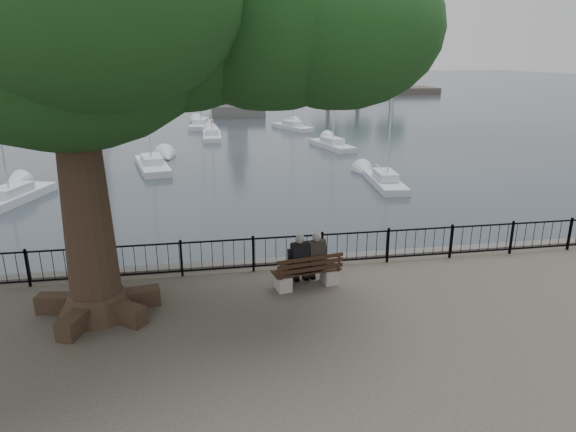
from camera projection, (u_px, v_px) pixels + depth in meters
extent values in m
cube|color=#4F4B46|center=(285.00, 277.00, 15.47)|extent=(200.00, 0.40, 1.20)
plane|color=#222B33|center=(209.00, 87.00, 109.57)|extent=(260.00, 260.00, 0.00)
cube|color=black|center=(288.00, 237.00, 14.55)|extent=(22.00, 0.04, 0.04)
cube|color=black|center=(288.00, 264.00, 14.80)|extent=(22.00, 0.04, 0.04)
cube|color=gray|center=(283.00, 283.00, 13.45)|extent=(0.43, 0.51, 0.42)
cube|color=gray|center=(329.00, 276.00, 13.87)|extent=(0.43, 0.51, 0.42)
cube|color=black|center=(307.00, 271.00, 13.59)|extent=(1.88, 0.82, 0.04)
cube|color=black|center=(311.00, 264.00, 13.25)|extent=(1.80, 0.36, 0.41)
cube|color=black|center=(298.00, 267.00, 13.48)|extent=(0.41, 0.36, 0.24)
cube|color=black|center=(300.00, 255.00, 13.27)|extent=(0.48, 0.32, 0.61)
sphere|color=tan|center=(300.00, 239.00, 13.18)|extent=(0.23, 0.23, 0.23)
ellipsoid|color=slate|center=(300.00, 238.00, 13.14)|extent=(0.24, 0.24, 0.21)
cube|color=black|center=(295.00, 275.00, 13.85)|extent=(0.40, 0.50, 0.46)
cube|color=black|center=(315.00, 265.00, 13.64)|extent=(0.41, 0.36, 0.24)
cube|color=black|center=(317.00, 253.00, 13.42)|extent=(0.48, 0.32, 0.61)
sphere|color=tan|center=(316.00, 237.00, 13.33)|extent=(0.23, 0.23, 0.23)
ellipsoid|color=slate|center=(317.00, 236.00, 13.29)|extent=(0.24, 0.24, 0.21)
cube|color=black|center=(311.00, 273.00, 14.01)|extent=(0.40, 0.50, 0.46)
cone|color=black|center=(98.00, 301.00, 12.28)|extent=(1.90, 1.90, 0.56)
cone|color=black|center=(82.00, 177.00, 11.35)|extent=(1.23, 1.23, 6.69)
ellipsoid|color=#133B15|center=(64.00, 27.00, 10.40)|extent=(6.47, 6.47, 5.04)
ellipsoid|color=#133B15|center=(170.00, 6.00, 11.03)|extent=(5.80, 5.80, 4.52)
ellipsoid|color=#133B15|center=(269.00, 18.00, 11.12)|extent=(5.13, 5.13, 4.00)
ellipsoid|color=#133B15|center=(339.00, 28.00, 11.00)|extent=(4.46, 4.46, 3.48)
ellipsoid|color=#133B15|center=(35.00, 0.00, 11.93)|extent=(5.13, 5.13, 4.00)
cube|color=#4F4B46|center=(79.00, 103.00, 67.98)|extent=(10.26, 10.26, 1.40)
cone|color=gray|center=(67.00, 0.00, 64.14)|extent=(6.56, 6.56, 24.61)
cube|color=#4F4B46|center=(237.00, 110.00, 59.91)|extent=(6.07, 6.07, 1.40)
cube|color=gray|center=(236.00, 88.00, 59.15)|extent=(2.22, 2.62, 4.04)
cube|color=#4F4B46|center=(235.00, 69.00, 58.49)|extent=(2.62, 3.02, 0.30)
cube|color=gray|center=(235.00, 61.00, 58.52)|extent=(1.31, 2.22, 1.42)
cube|color=gray|center=(235.00, 54.00, 57.35)|extent=(1.52, 1.01, 1.62)
sphere|color=gray|center=(235.00, 44.00, 56.64)|extent=(1.72, 1.72, 1.72)
cube|color=silver|center=(13.00, 200.00, 25.07)|extent=(3.01, 5.45, 0.58)
cube|color=silver|center=(11.00, 190.00, 24.92)|extent=(1.68, 2.37, 0.44)
cube|color=silver|center=(153.00, 167.00, 32.26)|extent=(2.73, 5.94, 0.64)
cube|color=silver|center=(152.00, 160.00, 32.11)|extent=(1.62, 2.52, 0.48)
cylinder|color=silver|center=(144.00, 73.00, 30.22)|extent=(0.13, 0.13, 10.88)
cube|color=silver|center=(385.00, 184.00, 28.21)|extent=(1.77, 4.99, 0.54)
cube|color=silver|center=(386.00, 175.00, 28.06)|extent=(1.16, 2.07, 0.41)
cylinder|color=silver|center=(392.00, 92.00, 26.46)|extent=(0.11, 0.11, 9.24)
cube|color=silver|center=(332.00, 147.00, 39.40)|extent=(2.66, 5.39, 0.58)
cube|color=silver|center=(332.00, 140.00, 39.25)|extent=(1.54, 2.31, 0.43)
cylinder|color=silver|center=(335.00, 81.00, 37.63)|extent=(0.12, 0.12, 9.29)
cube|color=silver|center=(98.00, 145.00, 40.18)|extent=(2.29, 5.93, 0.64)
cube|color=silver|center=(97.00, 139.00, 40.03)|extent=(1.45, 2.48, 0.48)
cylinder|color=silver|center=(87.00, 56.00, 37.86)|extent=(0.13, 0.13, 12.71)
cube|color=silver|center=(212.00, 137.00, 43.89)|extent=(1.58, 5.36, 0.59)
cube|color=silver|center=(212.00, 131.00, 43.74)|extent=(1.13, 2.19, 0.44)
cylinder|color=silver|center=(209.00, 74.00, 42.02)|extent=(0.12, 0.12, 9.89)
cube|color=silver|center=(292.00, 128.00, 49.09)|extent=(3.41, 5.40, 0.58)
cube|color=silver|center=(292.00, 123.00, 48.94)|extent=(1.82, 2.39, 0.44)
cylinder|color=silver|center=(293.00, 74.00, 47.29)|extent=(0.12, 0.12, 9.49)
cube|color=silver|center=(201.00, 126.00, 50.62)|extent=(2.55, 5.83, 0.63)
cube|color=silver|center=(201.00, 121.00, 50.47)|extent=(1.54, 2.47, 0.47)
cylinder|color=silver|center=(198.00, 63.00, 48.52)|extent=(0.13, 0.13, 11.36)
cube|color=#403C36|center=(353.00, 91.00, 91.81)|extent=(30.00, 8.00, 1.20)
cylinder|color=black|center=(329.00, 77.00, 88.37)|extent=(0.70, 0.70, 4.00)
ellipsoid|color=#133B15|center=(329.00, 53.00, 87.16)|extent=(5.20, 5.20, 4.16)
cylinder|color=black|center=(359.00, 77.00, 91.21)|extent=(0.70, 0.70, 4.00)
ellipsoid|color=#133B15|center=(360.00, 53.00, 90.00)|extent=(5.20, 5.20, 4.16)
cylinder|color=black|center=(393.00, 77.00, 91.24)|extent=(0.70, 0.70, 4.00)
ellipsoid|color=#133B15|center=(394.00, 53.00, 90.02)|extent=(5.20, 5.20, 4.16)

